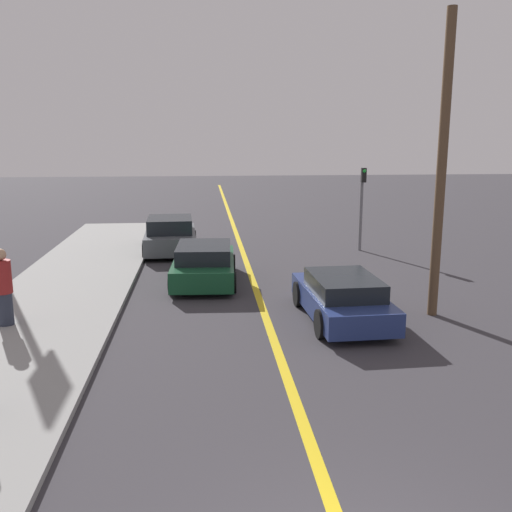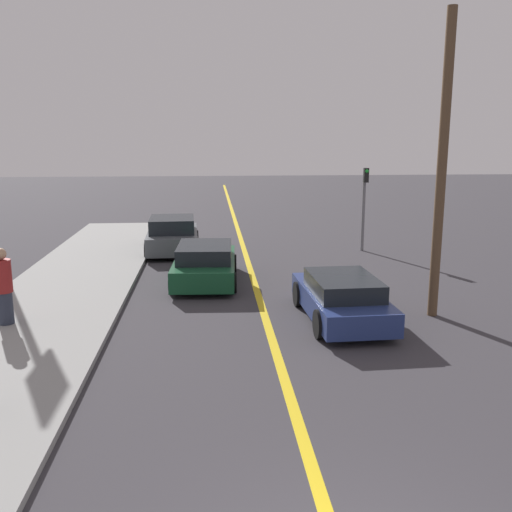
{
  "view_description": "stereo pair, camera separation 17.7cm",
  "coord_description": "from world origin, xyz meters",
  "px_view_note": "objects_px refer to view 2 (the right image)",
  "views": [
    {
      "loc": [
        -1.52,
        -4.5,
        4.5
      ],
      "look_at": [
        -0.12,
        10.44,
        1.31
      ],
      "focal_mm": 40.0,
      "sensor_mm": 36.0,
      "label": 1
    },
    {
      "loc": [
        -1.35,
        -4.51,
        4.5
      ],
      "look_at": [
        -0.12,
        10.44,
        1.31
      ],
      "focal_mm": 40.0,
      "sensor_mm": 36.0,
      "label": 2
    }
  ],
  "objects_px": {
    "pedestrian_mid_group": "(3,287)",
    "utility_pole": "(442,169)",
    "car_ahead_center": "(205,264)",
    "car_far_distant": "(173,235)",
    "traffic_light": "(364,199)",
    "car_near_right_lane": "(341,298)"
  },
  "relations": [
    {
      "from": "car_near_right_lane",
      "to": "traffic_light",
      "type": "bearing_deg",
      "value": 69.28
    },
    {
      "from": "car_ahead_center",
      "to": "pedestrian_mid_group",
      "type": "relative_size",
      "value": 2.26
    },
    {
      "from": "car_near_right_lane",
      "to": "utility_pole",
      "type": "xyz_separation_m",
      "value": [
        2.41,
        0.22,
        3.13
      ]
    },
    {
      "from": "car_ahead_center",
      "to": "utility_pole",
      "type": "distance_m",
      "value": 7.57
    },
    {
      "from": "car_far_distant",
      "to": "car_near_right_lane",
      "type": "bearing_deg",
      "value": -64.07
    },
    {
      "from": "pedestrian_mid_group",
      "to": "traffic_light",
      "type": "relative_size",
      "value": 0.56
    },
    {
      "from": "car_near_right_lane",
      "to": "utility_pole",
      "type": "height_order",
      "value": "utility_pole"
    },
    {
      "from": "utility_pole",
      "to": "car_ahead_center",
      "type": "bearing_deg",
      "value": 146.98
    },
    {
      "from": "car_far_distant",
      "to": "utility_pole",
      "type": "relative_size",
      "value": 0.54
    },
    {
      "from": "car_ahead_center",
      "to": "car_far_distant",
      "type": "xyz_separation_m",
      "value": [
        -1.28,
        4.8,
        0.07
      ]
    },
    {
      "from": "utility_pole",
      "to": "traffic_light",
      "type": "bearing_deg",
      "value": 87.25
    },
    {
      "from": "car_near_right_lane",
      "to": "traffic_light",
      "type": "xyz_separation_m",
      "value": [
        2.81,
        8.44,
        1.48
      ]
    },
    {
      "from": "pedestrian_mid_group",
      "to": "traffic_light",
      "type": "xyz_separation_m",
      "value": [
        10.84,
        8.43,
        1.02
      ]
    },
    {
      "from": "car_near_right_lane",
      "to": "pedestrian_mid_group",
      "type": "height_order",
      "value": "pedestrian_mid_group"
    },
    {
      "from": "car_far_distant",
      "to": "traffic_light",
      "type": "relative_size",
      "value": 1.22
    },
    {
      "from": "traffic_light",
      "to": "car_far_distant",
      "type": "bearing_deg",
      "value": 177.42
    },
    {
      "from": "car_far_distant",
      "to": "traffic_light",
      "type": "xyz_separation_m",
      "value": [
        7.46,
        -0.34,
        1.38
      ]
    },
    {
      "from": "car_far_distant",
      "to": "utility_pole",
      "type": "height_order",
      "value": "utility_pole"
    },
    {
      "from": "pedestrian_mid_group",
      "to": "utility_pole",
      "type": "distance_m",
      "value": 10.79
    },
    {
      "from": "traffic_light",
      "to": "utility_pole",
      "type": "xyz_separation_m",
      "value": [
        -0.39,
        -8.22,
        1.65
      ]
    },
    {
      "from": "car_ahead_center",
      "to": "pedestrian_mid_group",
      "type": "xyz_separation_m",
      "value": [
        -4.66,
        -3.97,
        0.44
      ]
    },
    {
      "from": "pedestrian_mid_group",
      "to": "utility_pole",
      "type": "height_order",
      "value": "utility_pole"
    }
  ]
}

